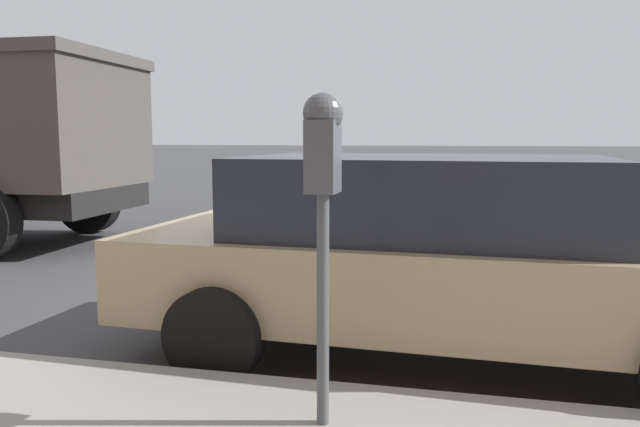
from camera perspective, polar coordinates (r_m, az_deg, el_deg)
name	(u,v)px	position (r m, az deg, el deg)	size (l,w,h in m)	color
ground_plane	(386,309)	(5.84, 6.08, -8.69)	(220.00, 220.00, 0.00)	#424244
parking_meter	(323,174)	(2.93, 0.28, 3.65)	(0.21, 0.19, 1.61)	#4C5156
car_tan	(440,252)	(4.53, 10.92, -3.46)	(2.19, 4.55, 1.44)	tan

